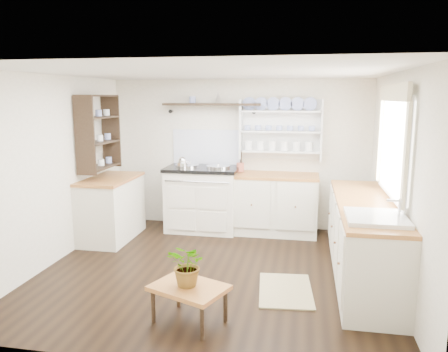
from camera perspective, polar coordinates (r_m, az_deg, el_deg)
The scene contains 19 objects.
floor at distance 5.32m, azimuth -1.33°, elevation -12.20°, with size 4.00×3.80×0.01m, color black.
wall_back at distance 6.84m, azimuth 1.93°, elevation 2.88°, with size 4.00×0.02×2.30m, color beige.
wall_right at distance 4.98m, azimuth 21.74°, elevation -0.68°, with size 0.02×3.80×2.30m, color beige.
wall_left at distance 5.74m, azimuth -21.30°, elevation 0.74°, with size 0.02×3.80×2.30m, color beige.
ceiling at distance 4.92m, azimuth -1.45°, elevation 13.39°, with size 4.00×3.80×0.01m, color white.
window at distance 5.06m, azimuth 21.17°, elevation 4.27°, with size 0.08×1.55×1.22m.
aga_cooker at distance 6.73m, azimuth -2.78°, elevation -2.88°, with size 1.10×0.76×1.01m.
back_cabinets at distance 6.61m, azimuth 6.65°, elevation -3.54°, with size 1.27×0.63×0.90m.
right_cabinets at distance 5.19m, azimuth 17.75°, elevation -7.86°, with size 0.62×2.43×0.90m.
belfast_sink at distance 4.38m, azimuth 19.17°, elevation -6.65°, with size 0.55×0.60×0.45m.
left_cabinets at distance 6.51m, azimuth -14.49°, elevation -4.01°, with size 0.62×1.13×0.90m.
plate_rack at distance 6.69m, azimuth 7.44°, elevation 6.13°, with size 1.20×0.22×0.90m.
high_shelf at distance 6.73m, azimuth -1.61°, elevation 9.25°, with size 1.50×0.29×0.16m.
left_shelving at distance 6.40m, azimuth -16.07°, elevation 5.57°, with size 0.28×0.80×1.05m, color black.
kettle at distance 6.58m, azimuth -5.43°, elevation 1.54°, with size 0.17×0.17×0.21m, color silver, non-canonical shape.
utensil_crock at distance 6.64m, azimuth 2.14°, elevation 1.14°, with size 0.11×0.11×0.13m, color #AC533F.
center_table at distance 4.10m, azimuth -4.58°, elevation -14.68°, with size 0.78×0.68×0.35m.
potted_plant at distance 4.00m, azimuth -4.63°, elevation -11.50°, with size 0.36×0.31×0.40m, color #3F7233.
floor_rug at distance 4.84m, azimuth 8.04°, elevation -14.57°, with size 0.55×0.85×0.02m, color olive.
Camera 1 is at (1.02, -4.80, 2.04)m, focal length 35.00 mm.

